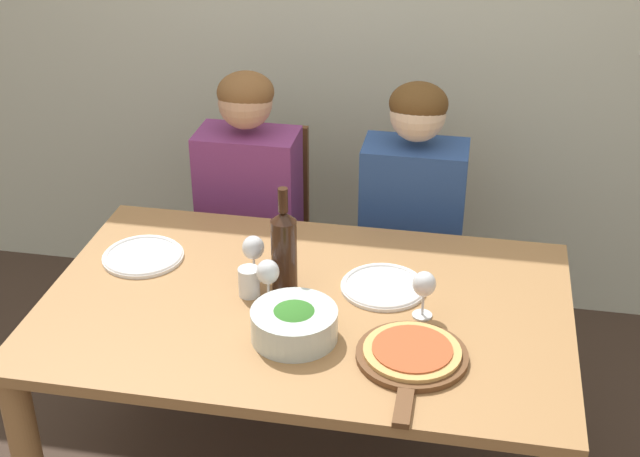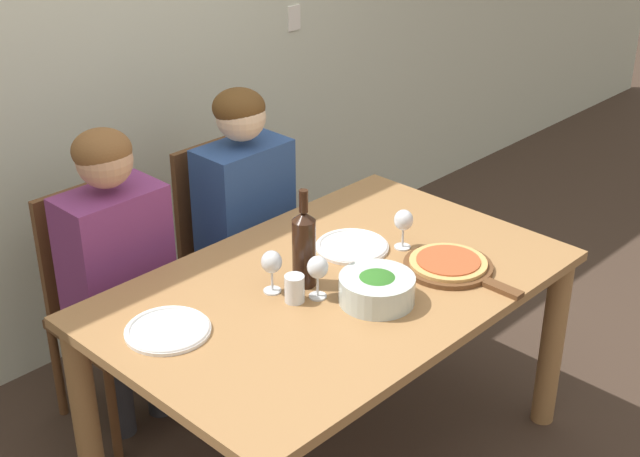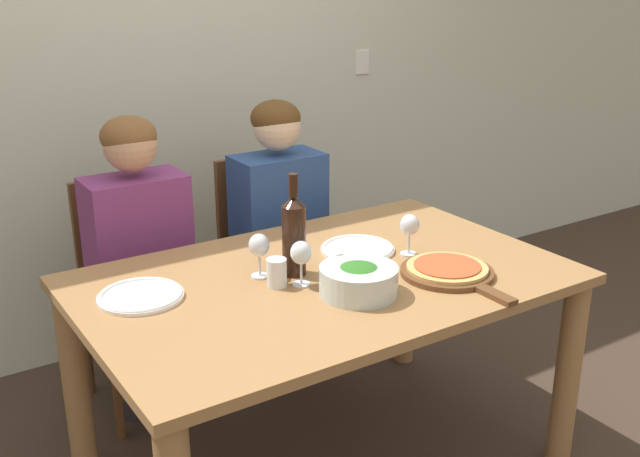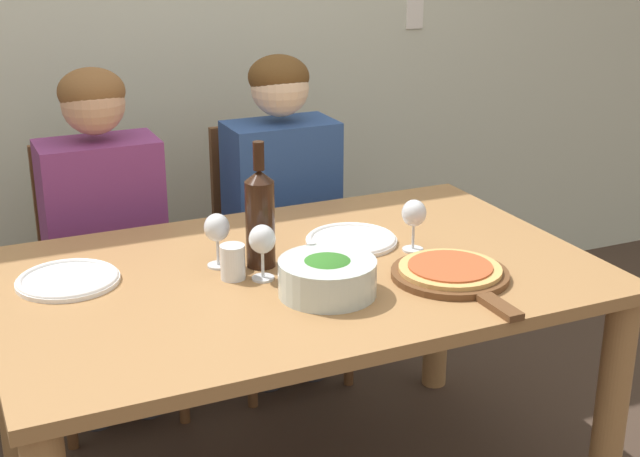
{
  "view_description": "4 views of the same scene",
  "coord_description": "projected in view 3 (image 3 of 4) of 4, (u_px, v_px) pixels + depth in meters",
  "views": [
    {
      "loc": [
        0.47,
        -2.22,
        2.25
      ],
      "look_at": [
        0.02,
        0.11,
        0.95
      ],
      "focal_mm": 50.0,
      "sensor_mm": 36.0,
      "label": 1
    },
    {
      "loc": [
        -1.91,
        -1.78,
        2.27
      ],
      "look_at": [
        0.1,
        0.16,
        0.87
      ],
      "focal_mm": 50.0,
      "sensor_mm": 36.0,
      "label": 2
    },
    {
      "loc": [
        -1.27,
        -1.92,
        1.73
      ],
      "look_at": [
        0.06,
        0.11,
        0.88
      ],
      "focal_mm": 42.0,
      "sensor_mm": 36.0,
      "label": 3
    },
    {
      "loc": [
        -0.86,
        -2.05,
        1.67
      ],
      "look_at": [
        0.09,
        0.03,
        0.85
      ],
      "focal_mm": 50.0,
      "sensor_mm": 36.0,
      "label": 4
    }
  ],
  "objects": [
    {
      "name": "person_woman",
      "position": [
        140.0,
        241.0,
        2.89
      ],
      "size": [
        0.47,
        0.51,
        1.21
      ],
      "color": "#28282D",
      "rests_on": "ground"
    },
    {
      "name": "back_wall",
      "position": [
        161.0,
        56.0,
        3.35
      ],
      "size": [
        10.0,
        0.06,
        2.7
      ],
      "color": "beige",
      "rests_on": "ground"
    },
    {
      "name": "pizza_on_board",
      "position": [
        449.0,
        271.0,
        2.49
      ],
      "size": [
        0.31,
        0.45,
        0.04
      ],
      "color": "brown",
      "rests_on": "dining_table"
    },
    {
      "name": "chair_right",
      "position": [
        269.0,
        255.0,
        3.38
      ],
      "size": [
        0.42,
        0.42,
        0.93
      ],
      "color": "brown",
      "rests_on": "ground"
    },
    {
      "name": "broccoli_bowl",
      "position": [
        359.0,
        280.0,
        2.34
      ],
      "size": [
        0.25,
        0.25,
        0.1
      ],
      "color": "silver",
      "rests_on": "dining_table"
    },
    {
      "name": "dining_table",
      "position": [
        324.0,
        309.0,
        2.54
      ],
      "size": [
        1.6,
        1.02,
        0.76
      ],
      "color": "#9E7042",
      "rests_on": "ground"
    },
    {
      "name": "wine_bottle",
      "position": [
        294.0,
        234.0,
        2.46
      ],
      "size": [
        0.08,
        0.08,
        0.35
      ],
      "color": "black",
      "rests_on": "dining_table"
    },
    {
      "name": "dinner_plate_left",
      "position": [
        141.0,
        296.0,
        2.32
      ],
      "size": [
        0.27,
        0.27,
        0.02
      ],
      "color": "white",
      "rests_on": "dining_table"
    },
    {
      "name": "wine_glass_left",
      "position": [
        259.0,
        247.0,
        2.45
      ],
      "size": [
        0.07,
        0.07,
        0.15
      ],
      "color": "silver",
      "rests_on": "dining_table"
    },
    {
      "name": "person_man",
      "position": [
        281.0,
        213.0,
        3.21
      ],
      "size": [
        0.47,
        0.51,
        1.21
      ],
      "color": "#28282D",
      "rests_on": "ground"
    },
    {
      "name": "wine_glass_centre",
      "position": [
        301.0,
        255.0,
        2.38
      ],
      "size": [
        0.07,
        0.07,
        0.15
      ],
      "color": "silver",
      "rests_on": "dining_table"
    },
    {
      "name": "dinner_plate_right",
      "position": [
        358.0,
        249.0,
        2.7
      ],
      "size": [
        0.27,
        0.27,
        0.02
      ],
      "color": "white",
      "rests_on": "dining_table"
    },
    {
      "name": "water_tumbler",
      "position": [
        277.0,
        273.0,
        2.4
      ],
      "size": [
        0.07,
        0.07,
        0.09
      ],
      "color": "silver",
      "rests_on": "dining_table"
    },
    {
      "name": "chair_left",
      "position": [
        134.0,
        286.0,
        3.05
      ],
      "size": [
        0.42,
        0.42,
        0.93
      ],
      "color": "brown",
      "rests_on": "ground"
    },
    {
      "name": "wine_glass_right",
      "position": [
        410.0,
        227.0,
        2.64
      ],
      "size": [
        0.07,
        0.07,
        0.15
      ],
      "color": "silver",
      "rests_on": "dining_table"
    }
  ]
}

